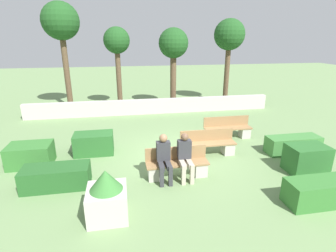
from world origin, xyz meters
The scene contains 18 objects.
ground_plane centered at (0.00, 0.00, 0.00)m, with size 60.00×60.00×0.00m, color #6B8956.
perimeter_wall centered at (0.00, 5.34, 0.39)m, with size 12.83×0.30×0.77m.
bench_front centered at (-0.11, -1.43, 0.32)m, with size 1.81×0.48×0.85m.
bench_left_side centered at (2.53, 1.22, 0.33)m, with size 1.90×0.48×0.85m.
bench_right_side centered at (1.24, -0.17, 0.33)m, with size 1.88×0.48×0.85m.
person_seated_man centered at (0.09, -1.57, 0.73)m, with size 0.38×0.64×1.33m.
person_seated_woman centered at (-0.52, -1.57, 0.75)m, with size 0.38×0.64×1.34m.
hedge_block_near_left centered at (3.76, -1.83, 0.41)m, with size 1.15×0.77×0.83m.
hedge_block_near_right centered at (3.25, -3.34, 0.31)m, with size 2.13×0.67×0.63m.
hedge_block_mid_left centered at (-4.52, 0.09, 0.34)m, with size 1.30×0.88×0.69m.
hedge_block_mid_right centered at (4.23, -0.51, 0.30)m, with size 1.87×0.63×0.59m.
hedge_block_far_left centered at (-2.62, 0.65, 0.36)m, with size 1.32×0.78×0.73m.
hedge_block_far_right centered at (-3.43, -1.42, 0.30)m, with size 1.74×0.73×0.60m.
planter_corner_left centered at (-2.02, -2.95, 0.53)m, with size 0.87×0.87×1.17m.
tree_leftmost centered at (-4.47, 7.22, 4.54)m, with size 1.93×1.93×5.63m.
tree_center_left centered at (-1.68, 6.94, 3.54)m, with size 1.41×1.41×4.42m.
tree_center_right centered at (1.35, 6.50, 3.42)m, with size 1.62×1.62×4.38m.
tree_rightmost centered at (4.73, 6.99, 3.90)m, with size 1.78×1.78×4.90m.
Camera 1 is at (-1.58, -8.08, 3.85)m, focal length 28.00 mm.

